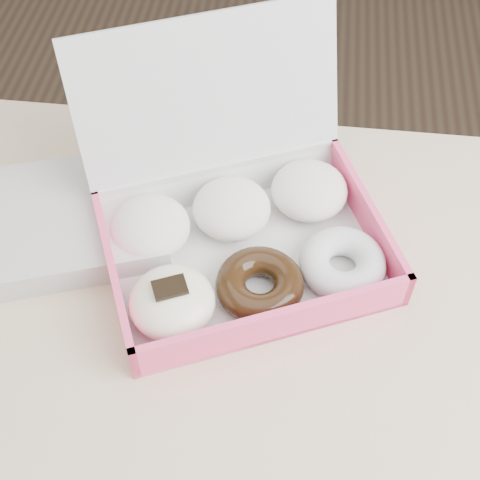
# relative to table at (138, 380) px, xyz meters

# --- Properties ---
(table) EXTENTS (1.20, 0.80, 0.75)m
(table) POSITION_rel_table_xyz_m (0.00, 0.00, 0.00)
(table) COLOR tan
(table) RESTS_ON ground
(donut_box) EXTENTS (0.42, 0.41, 0.24)m
(donut_box) POSITION_rel_table_xyz_m (0.11, 0.16, 0.12)
(donut_box) COLOR silver
(donut_box) RESTS_ON table
(newspapers) EXTENTS (0.29, 0.26, 0.04)m
(newspapers) POSITION_rel_table_xyz_m (-0.11, 0.16, 0.10)
(newspapers) COLOR beige
(newspapers) RESTS_ON table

